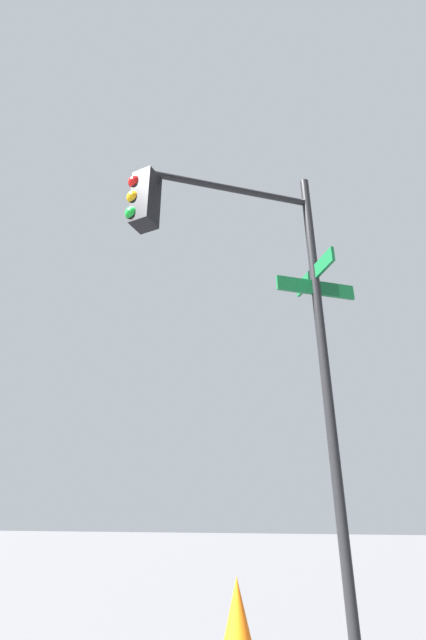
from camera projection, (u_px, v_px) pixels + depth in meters
name	position (u px, v px, depth m)	size (l,w,h in m)	color
traffic_signal_near	(240.00, 274.00, 5.56)	(2.34, 2.10, 5.83)	black
traffic_cone	(237.00, 616.00, 4.56)	(0.36, 0.36, 0.72)	orange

